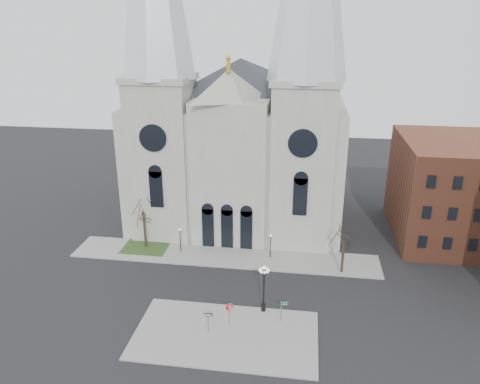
# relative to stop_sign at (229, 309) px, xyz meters

# --- Properties ---
(ground) EXTENTS (160.00, 160.00, 0.00)m
(ground) POSITION_rel_stop_sign_xyz_m (-3.11, 3.39, -1.93)
(ground) COLOR black
(ground) RESTS_ON ground
(sidewalk_near) EXTENTS (18.00, 10.00, 0.14)m
(sidewalk_near) POSITION_rel_stop_sign_xyz_m (-0.11, -1.61, -1.86)
(sidewalk_near) COLOR gray
(sidewalk_near) RESTS_ON ground
(sidewalk_far) EXTENTS (40.00, 6.00, 0.14)m
(sidewalk_far) POSITION_rel_stop_sign_xyz_m (-3.11, 14.39, -1.86)
(sidewalk_far) COLOR gray
(sidewalk_far) RESTS_ON ground
(grass_patch) EXTENTS (6.00, 5.00, 0.18)m
(grass_patch) POSITION_rel_stop_sign_xyz_m (-14.11, 15.39, -1.84)
(grass_patch) COLOR #304B20
(grass_patch) RESTS_ON ground
(cathedral) EXTENTS (33.00, 26.66, 54.00)m
(cathedral) POSITION_rel_stop_sign_xyz_m (-3.11, 26.25, 16.55)
(cathedral) COLOR #A39F98
(cathedral) RESTS_ON ground
(bg_building_brick) EXTENTS (14.00, 18.00, 14.00)m
(bg_building_brick) POSITION_rel_stop_sign_xyz_m (26.89, 25.39, 5.07)
(bg_building_brick) COLOR brown
(bg_building_brick) RESTS_ON ground
(tree_left) EXTENTS (3.20, 3.20, 7.50)m
(tree_left) POSITION_rel_stop_sign_xyz_m (-14.11, 15.39, 3.65)
(tree_left) COLOR black
(tree_left) RESTS_ON ground
(tree_right) EXTENTS (3.20, 3.20, 6.00)m
(tree_right) POSITION_rel_stop_sign_xyz_m (11.89, 12.39, 2.54)
(tree_right) COLOR black
(tree_right) RESTS_ON ground
(ped_lamp_left) EXTENTS (0.32, 0.32, 3.26)m
(ped_lamp_left) POSITION_rel_stop_sign_xyz_m (-9.11, 14.89, 0.40)
(ped_lamp_left) COLOR black
(ped_lamp_left) RESTS_ON sidewalk_far
(ped_lamp_right) EXTENTS (0.32, 0.32, 3.26)m
(ped_lamp_right) POSITION_rel_stop_sign_xyz_m (2.89, 14.89, 0.40)
(ped_lamp_right) COLOR black
(ped_lamp_right) RESTS_ON sidewalk_far
(stop_sign) EXTENTS (0.90, 0.14, 2.51)m
(stop_sign) POSITION_rel_stop_sign_xyz_m (0.00, 0.00, 0.00)
(stop_sign) COLOR slate
(stop_sign) RESTS_ON sidewalk_near
(globe_lamp) EXTENTS (1.36, 1.36, 5.40)m
(globe_lamp) POSITION_rel_stop_sign_xyz_m (3.19, 2.89, 1.60)
(globe_lamp) COLOR black
(globe_lamp) RESTS_ON sidewalk_near
(one_way_sign) EXTENTS (0.95, 0.17, 2.17)m
(one_way_sign) POSITION_rel_stop_sign_xyz_m (-1.91, -1.35, -0.32)
(one_way_sign) COLOR slate
(one_way_sign) RESTS_ON sidewalk_near
(street_name_sign) EXTENTS (0.75, 0.14, 2.35)m
(street_name_sign) POSITION_rel_stop_sign_xyz_m (5.20, 1.42, -0.41)
(street_name_sign) COLOR slate
(street_name_sign) RESTS_ON sidewalk_near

